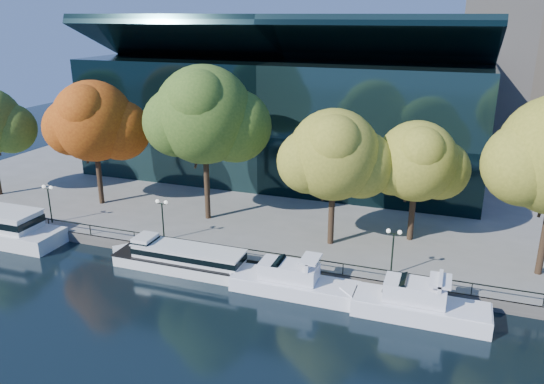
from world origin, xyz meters
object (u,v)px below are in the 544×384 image
at_px(tree_1, 94,123).
at_px(lamp_1, 162,210).
at_px(lamp_2, 393,241).
at_px(tree_2, 206,117).
at_px(tour_boat, 181,257).
at_px(lamp_0, 48,195).
at_px(cruiser_near, 289,281).
at_px(tree_3, 335,157).
at_px(tree_4, 418,163).
at_px(cruiser_far, 414,303).

height_order(tree_1, lamp_1, tree_1).
bearing_deg(lamp_2, tree_2, 161.77).
relative_size(tour_boat, lamp_2, 3.50).
bearing_deg(tour_boat, lamp_0, 169.32).
xyz_separation_m(cruiser_near, tree_3, (1.53, 8.33, 8.35)).
distance_m(tree_4, lamp_2, 9.17).
relative_size(tree_2, lamp_0, 3.94).
distance_m(tree_1, tree_2, 13.54).
bearing_deg(tree_4, cruiser_far, -83.52).
bearing_deg(cruiser_near, lamp_0, 171.85).
distance_m(cruiser_far, tree_3, 14.58).
bearing_deg(tree_3, tree_4, 26.27).
distance_m(tree_3, lamp_0, 29.29).
height_order(cruiser_far, lamp_2, lamp_2).
bearing_deg(tree_4, tour_boat, -149.47).
distance_m(tree_4, lamp_1, 24.00).
bearing_deg(tree_4, cruiser_near, -125.71).
height_order(tour_boat, tree_3, tree_3).
bearing_deg(tour_boat, tree_2, 100.88).
bearing_deg(cruiser_far, lamp_2, 118.11).
xyz_separation_m(tree_2, tree_3, (13.63, -2.00, -2.36)).
distance_m(tour_boat, lamp_2, 18.31).
distance_m(cruiser_far, lamp_2, 5.58).
height_order(lamp_0, lamp_2, same).
height_order(cruiser_near, tree_1, tree_1).
distance_m(cruiser_near, tree_2, 19.18).
xyz_separation_m(tree_2, tree_4, (20.55, 1.42, -3.19)).
relative_size(tour_boat, tree_2, 0.89).
distance_m(tour_boat, lamp_1, 5.49).
bearing_deg(tree_2, cruiser_near, -40.47).
bearing_deg(cruiser_far, tree_1, 162.89).
relative_size(lamp_0, lamp_2, 1.00).
bearing_deg(tree_3, cruiser_far, -46.44).
bearing_deg(tree_1, lamp_0, -101.51).
distance_m(tour_boat, lamp_0, 17.18).
bearing_deg(tour_boat, cruiser_far, -3.15).
relative_size(tree_1, lamp_1, 3.43).
bearing_deg(cruiser_near, tree_1, 157.66).
relative_size(tree_4, lamp_1, 2.83).
height_order(cruiser_near, lamp_1, lamp_1).
height_order(tree_1, tree_4, tree_1).
bearing_deg(cruiser_far, tour_boat, 176.85).
relative_size(lamp_1, lamp_2, 1.00).
height_order(tree_4, lamp_0, tree_4).
distance_m(lamp_0, lamp_2, 34.46).
bearing_deg(tree_1, cruiser_far, -17.11).
bearing_deg(tree_1, cruiser_near, -22.34).
bearing_deg(tree_4, tree_1, -177.90).
bearing_deg(tree_2, lamp_2, -18.23).
xyz_separation_m(tree_2, lamp_1, (-1.65, -6.48, -7.76)).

